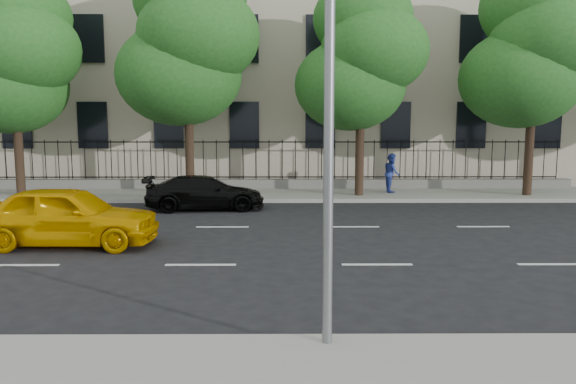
% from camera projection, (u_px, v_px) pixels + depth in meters
% --- Properties ---
extents(ground, '(120.00, 120.00, 0.00)m').
position_uv_depth(ground, '(180.00, 300.00, 10.21)').
color(ground, black).
rests_on(ground, ground).
extents(far_sidewalk, '(60.00, 4.00, 0.15)m').
position_uv_depth(far_sidewalk, '(240.00, 194.00, 24.08)').
color(far_sidewalk, gray).
rests_on(far_sidewalk, ground).
extents(lane_markings, '(49.60, 4.62, 0.01)m').
position_uv_depth(lane_markings, '(213.00, 243.00, 14.92)').
color(lane_markings, silver).
rests_on(lane_markings, ground).
extents(masonry_building, '(34.60, 12.11, 18.50)m').
position_uv_depth(masonry_building, '(251.00, 17.00, 31.80)').
color(masonry_building, '#C3B49B').
rests_on(masonry_building, ground).
extents(iron_fence, '(30.00, 0.50, 2.20)m').
position_uv_depth(iron_fence, '(243.00, 177.00, 25.69)').
color(iron_fence, slate).
rests_on(iron_fence, far_sidewalk).
extents(tree_b, '(5.53, 5.12, 8.97)m').
position_uv_depth(tree_b, '(16.00, 55.00, 22.65)').
color(tree_b, '#382619').
rests_on(tree_b, far_sidewalk).
extents(tree_c, '(5.89, 5.50, 9.80)m').
position_uv_depth(tree_c, '(189.00, 41.00, 22.62)').
color(tree_c, '#382619').
rests_on(tree_c, far_sidewalk).
extents(tree_d, '(5.34, 4.94, 8.84)m').
position_uv_depth(tree_d, '(362.00, 56.00, 22.74)').
color(tree_d, '#382619').
rests_on(tree_d, far_sidewalk).
extents(tree_e, '(5.71, 5.31, 9.46)m').
position_uv_depth(tree_e, '(534.00, 47.00, 22.74)').
color(tree_e, '#382619').
rests_on(tree_e, far_sidewalk).
extents(yellow_taxi, '(4.69, 1.98, 1.58)m').
position_uv_depth(yellow_taxi, '(67.00, 216.00, 14.51)').
color(yellow_taxi, '#D59600').
rests_on(yellow_taxi, ground).
extents(black_sedan, '(4.45, 2.15, 1.25)m').
position_uv_depth(black_sedan, '(205.00, 193.00, 20.40)').
color(black_sedan, black).
rests_on(black_sedan, ground).
extents(pedestrian_far, '(0.64, 0.82, 1.68)m').
position_uv_depth(pedestrian_far, '(392.00, 173.00, 24.11)').
color(pedestrian_far, '#273991').
rests_on(pedestrian_far, far_sidewalk).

